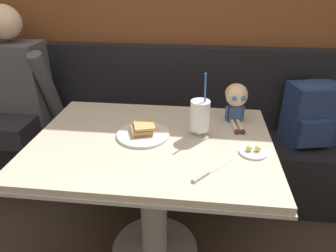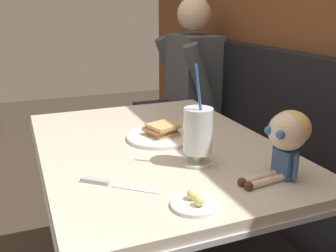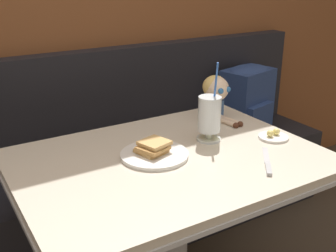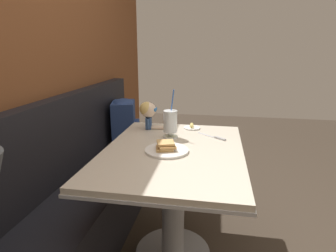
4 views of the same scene
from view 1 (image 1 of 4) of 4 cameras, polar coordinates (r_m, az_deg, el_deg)
name	(u,v)px [view 1 (image 1 of 4)]	position (r m, az deg, el deg)	size (l,w,h in m)	color
wood_panel_wall	(172,12)	(2.11, 0.73, 20.58)	(4.40, 0.08, 2.40)	brown
booth_bench	(168,147)	(2.16, -0.07, -3.88)	(2.60, 0.48, 1.00)	black
diner_table	(153,174)	(1.52, -2.84, -8.99)	(1.11, 0.81, 0.74)	beige
toast_plate	(143,133)	(1.44, -4.67, -1.27)	(0.25, 0.25, 0.06)	white
milkshake_glass	(200,117)	(1.40, 5.96, 1.61)	(0.10, 0.10, 0.32)	silver
butter_saucer	(253,151)	(1.36, 15.60, -4.55)	(0.12, 0.12, 0.04)	white
butter_knife	(206,173)	(1.19, 7.16, -8.75)	(0.16, 0.19, 0.01)	silver
seated_doll	(236,98)	(1.57, 12.65, 5.17)	(0.12, 0.22, 0.20)	#385689
backpack	(312,111)	(2.09, 25.33, 2.48)	(0.34, 0.30, 0.41)	navy
diner_patron	(15,88)	(2.28, -26.58, 6.43)	(0.55, 0.48, 0.81)	#4C5156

